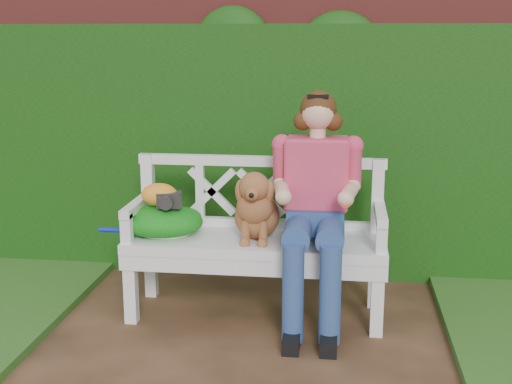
# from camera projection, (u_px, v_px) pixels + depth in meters

# --- Properties ---
(brick_wall) EXTENTS (10.00, 0.30, 2.20)m
(brick_wall) POSITION_uv_depth(u_px,v_px,m) (272.00, 112.00, 4.78)
(brick_wall) COLOR maroon
(brick_wall) RESTS_ON ground
(ivy_hedge) EXTENTS (10.00, 0.18, 1.70)m
(ivy_hedge) POSITION_uv_depth(u_px,v_px,m) (269.00, 153.00, 4.63)
(ivy_hedge) COLOR #1E5410
(ivy_hedge) RESTS_ON ground
(garden_bench) EXTENTS (1.63, 0.76, 0.48)m
(garden_bench) POSITION_uv_depth(u_px,v_px,m) (256.00, 276.00, 4.04)
(garden_bench) COLOR white
(garden_bench) RESTS_ON ground
(seated_woman) EXTENTS (0.65, 0.80, 1.27)m
(seated_woman) POSITION_uv_depth(u_px,v_px,m) (316.00, 214.00, 3.89)
(seated_woman) COLOR #FA2C47
(seated_woman) RESTS_ON ground
(dog) EXTENTS (0.30, 0.39, 0.42)m
(dog) POSITION_uv_depth(u_px,v_px,m) (256.00, 204.00, 3.90)
(dog) COLOR brown
(dog) RESTS_ON garden_bench
(tennis_racket) EXTENTS (0.62, 0.36, 0.03)m
(tennis_racket) POSITION_uv_depth(u_px,v_px,m) (160.00, 232.00, 4.04)
(tennis_racket) COLOR silver
(tennis_racket) RESTS_ON garden_bench
(green_bag) EXTENTS (0.51, 0.40, 0.17)m
(green_bag) POSITION_uv_depth(u_px,v_px,m) (161.00, 220.00, 4.02)
(green_bag) COLOR green
(green_bag) RESTS_ON garden_bench
(camera_item) EXTENTS (0.15, 0.12, 0.09)m
(camera_item) POSITION_uv_depth(u_px,v_px,m) (169.00, 200.00, 3.97)
(camera_item) COLOR #272525
(camera_item) RESTS_ON green_bag
(baseball_glove) EXTENTS (0.22, 0.16, 0.14)m
(baseball_glove) POSITION_uv_depth(u_px,v_px,m) (159.00, 195.00, 4.00)
(baseball_glove) COLOR orange
(baseball_glove) RESTS_ON green_bag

